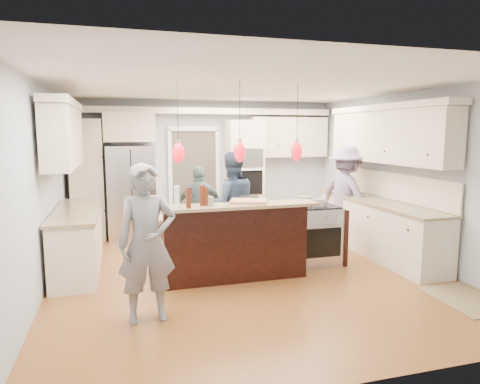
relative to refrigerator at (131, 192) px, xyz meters
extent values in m
plane|color=#955829|center=(1.55, -2.64, -0.90)|extent=(6.00, 6.00, 0.00)
cube|color=#B2BCC6|center=(1.55, 0.36, 0.45)|extent=(5.50, 0.04, 2.70)
cube|color=#B2BCC6|center=(1.55, -5.64, 0.45)|extent=(5.50, 0.04, 2.70)
cube|color=#B2BCC6|center=(-1.20, -2.64, 0.45)|extent=(0.04, 6.00, 2.70)
cube|color=#B2BCC6|center=(4.30, -2.64, 0.45)|extent=(0.04, 6.00, 2.70)
cube|color=white|center=(1.55, -2.64, 1.80)|extent=(5.50, 6.00, 0.04)
cube|color=#B7B7BC|center=(0.00, 0.00, 0.00)|extent=(0.90, 0.70, 1.80)
cube|color=beige|center=(2.30, 0.03, 0.25)|extent=(0.72, 0.64, 2.30)
cube|color=black|center=(2.30, -0.30, 0.65)|extent=(0.60, 0.02, 0.35)
cube|color=black|center=(2.30, -0.30, 0.15)|extent=(0.60, 0.02, 0.50)
cylinder|color=#B7B7BC|center=(2.30, -0.33, 0.40)|extent=(0.55, 0.02, 0.02)
cube|color=beige|center=(-0.80, 0.06, 0.25)|extent=(0.60, 0.58, 2.30)
cube|color=beige|center=(0.00, 0.06, 1.25)|extent=(0.95, 0.58, 0.55)
cube|color=beige|center=(3.35, 0.18, 1.05)|extent=(1.70, 0.35, 0.85)
cube|color=beige|center=(1.55, 0.16, 1.58)|extent=(5.30, 0.38, 0.12)
cube|color=#4C443A|center=(1.30, 0.35, 0.15)|extent=(0.90, 0.06, 2.10)
cube|color=white|center=(1.30, 0.31, 1.23)|extent=(1.04, 0.06, 0.10)
cube|color=beige|center=(3.95, -2.34, -0.46)|extent=(0.60, 3.00, 0.88)
cube|color=tan|center=(3.95, -2.34, 0.00)|extent=(0.64, 3.05, 0.04)
cube|color=beige|center=(4.07, -2.34, 1.08)|extent=(0.35, 3.00, 0.85)
cube|color=beige|center=(4.06, -2.34, 1.56)|extent=(0.37, 3.10, 0.10)
cube|color=beige|center=(-0.85, -1.84, -0.46)|extent=(0.60, 2.20, 0.88)
cube|color=tan|center=(-0.85, -1.84, 0.00)|extent=(0.64, 2.25, 0.04)
cube|color=beige|center=(-0.97, -1.84, 1.08)|extent=(0.35, 2.20, 0.85)
cube|color=beige|center=(-0.96, -1.84, 1.56)|extent=(0.37, 2.30, 0.10)
cube|color=black|center=(1.30, -2.49, -0.46)|extent=(2.00, 1.00, 0.88)
cube|color=tan|center=(1.30, -2.49, 0.00)|extent=(2.10, 1.10, 0.04)
cube|color=black|center=(1.30, -3.05, -0.36)|extent=(2.00, 0.12, 1.08)
cube|color=tan|center=(1.30, -3.19, 0.20)|extent=(2.10, 0.42, 0.04)
cube|color=black|center=(1.69, -2.32, 0.10)|extent=(0.36, 0.31, 0.16)
cube|color=#B7B7BC|center=(2.68, -2.49, -0.45)|extent=(0.76, 0.66, 0.90)
cube|color=black|center=(2.68, -2.83, -0.50)|extent=(0.65, 0.01, 0.45)
cube|color=black|center=(2.68, -2.49, 0.01)|extent=(0.72, 0.59, 0.02)
cube|color=black|center=(3.09, -2.49, -0.46)|extent=(0.06, 0.71, 0.88)
cylinder|color=black|center=(0.50, -3.15, 1.43)|extent=(0.01, 0.01, 0.75)
ellipsoid|color=red|center=(0.50, -3.15, 0.90)|extent=(0.15, 0.15, 0.26)
cylinder|color=black|center=(1.30, -3.15, 1.43)|extent=(0.01, 0.01, 0.75)
ellipsoid|color=red|center=(1.30, -3.15, 0.90)|extent=(0.15, 0.15, 0.26)
cylinder|color=black|center=(2.10, -3.15, 1.43)|extent=(0.01, 0.01, 0.75)
ellipsoid|color=red|center=(2.10, -3.15, 0.90)|extent=(0.15, 0.15, 0.26)
imported|color=slate|center=(0.04, -3.91, -0.03)|extent=(0.66, 0.45, 1.73)
imported|color=#29384F|center=(1.55, -1.79, -0.03)|extent=(0.89, 0.72, 1.75)
imported|color=#486564|center=(1.16, -1.04, -0.17)|extent=(0.89, 0.44, 1.46)
imported|color=gray|center=(3.80, -1.57, 0.01)|extent=(0.98, 1.32, 1.82)
cube|color=olive|center=(3.86, -4.43, -0.89)|extent=(0.76, 1.07, 0.01)
cylinder|color=silver|center=(0.46, -3.25, 0.36)|extent=(0.07, 0.07, 0.28)
cylinder|color=#431A0C|center=(0.79, -3.16, 0.35)|extent=(0.08, 0.08, 0.27)
cylinder|color=#431A0C|center=(0.60, -3.28, 0.35)|extent=(0.07, 0.07, 0.25)
cylinder|color=#431A0C|center=(0.84, -3.17, 0.34)|extent=(0.08, 0.08, 0.23)
cylinder|color=#B7B7BC|center=(0.88, -3.28, 0.28)|extent=(0.07, 0.07, 0.13)
cube|color=tan|center=(1.44, -3.11, 0.24)|extent=(0.57, 0.49, 0.04)
cylinder|color=#B7B7BC|center=(2.59, -2.41, 0.09)|extent=(0.24, 0.24, 0.14)
cylinder|color=#B7B7BC|center=(2.72, -2.58, 0.07)|extent=(0.22, 0.22, 0.11)
camera|label=1|loc=(-0.24, -8.51, 1.16)|focal=32.00mm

